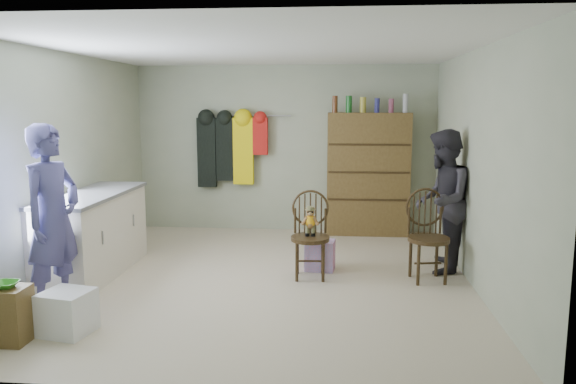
# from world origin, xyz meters

# --- Properties ---
(ground_plane) EXTENTS (5.00, 5.00, 0.00)m
(ground_plane) POSITION_xyz_m (0.00, 0.00, 0.00)
(ground_plane) COLOR beige
(ground_plane) RESTS_ON ground
(room_walls) EXTENTS (5.00, 5.00, 5.00)m
(room_walls) POSITION_xyz_m (0.00, 0.53, 1.58)
(room_walls) COLOR #A8AE92
(room_walls) RESTS_ON ground
(counter) EXTENTS (0.64, 1.86, 0.94)m
(counter) POSITION_xyz_m (-1.95, 0.00, 0.47)
(counter) COLOR silver
(counter) RESTS_ON ground
(stool) EXTENTS (0.32, 0.28, 0.46)m
(stool) POSITION_xyz_m (-1.85, -1.86, 0.23)
(stool) COLOR brown
(stool) RESTS_ON ground
(bowl) EXTENTS (0.20, 0.20, 0.05)m
(bowl) POSITION_xyz_m (-1.85, -1.86, 0.49)
(bowl) COLOR #309321
(bowl) RESTS_ON stool
(plastic_tub) EXTENTS (0.45, 0.44, 0.37)m
(plastic_tub) POSITION_xyz_m (-1.46, -1.63, 0.18)
(plastic_tub) COLOR white
(plastic_tub) RESTS_ON ground
(chair_front) EXTENTS (0.45, 0.45, 0.97)m
(chair_front) POSITION_xyz_m (0.50, 0.13, 0.54)
(chair_front) COLOR #3C2A15
(chair_front) RESTS_ON ground
(chair_far) EXTENTS (0.51, 0.51, 1.01)m
(chair_far) POSITION_xyz_m (1.79, 0.14, 0.54)
(chair_far) COLOR #3C2A15
(chair_far) RESTS_ON ground
(striped_bag) EXTENTS (0.36, 0.29, 0.35)m
(striped_bag) POSITION_xyz_m (0.61, 0.39, 0.18)
(striped_bag) COLOR pink
(striped_bag) RESTS_ON ground
(person_left) EXTENTS (0.56, 0.72, 1.76)m
(person_left) POSITION_xyz_m (-1.80, -1.15, 0.88)
(person_left) COLOR #4B4987
(person_left) RESTS_ON ground
(person_right) EXTENTS (0.80, 0.93, 1.65)m
(person_right) POSITION_xyz_m (2.00, 0.48, 0.82)
(person_right) COLOR #2D2B33
(person_right) RESTS_ON ground
(dresser) EXTENTS (1.20, 0.39, 2.07)m
(dresser) POSITION_xyz_m (1.25, 2.30, 0.91)
(dresser) COLOR brown
(dresser) RESTS_ON ground
(coat_rack) EXTENTS (1.42, 0.12, 1.09)m
(coat_rack) POSITION_xyz_m (-0.83, 2.38, 1.25)
(coat_rack) COLOR #99999E
(coat_rack) RESTS_ON ground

